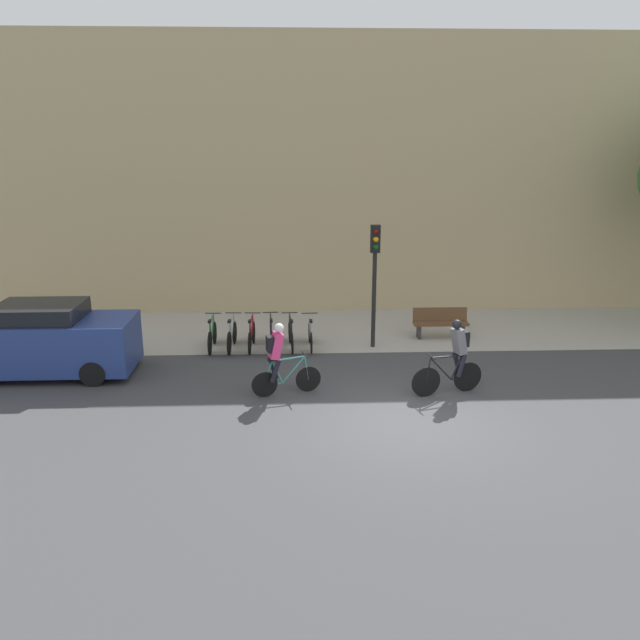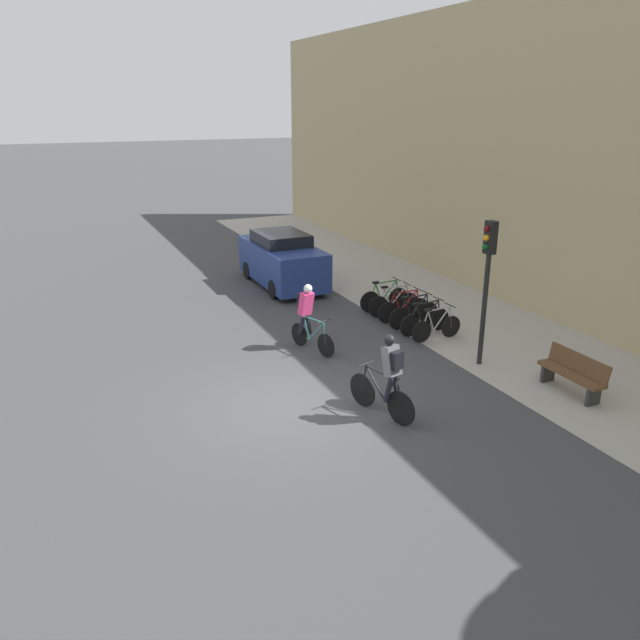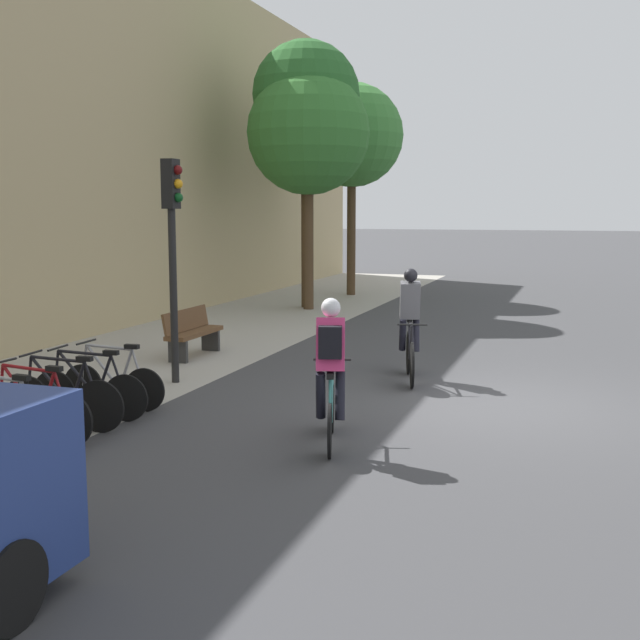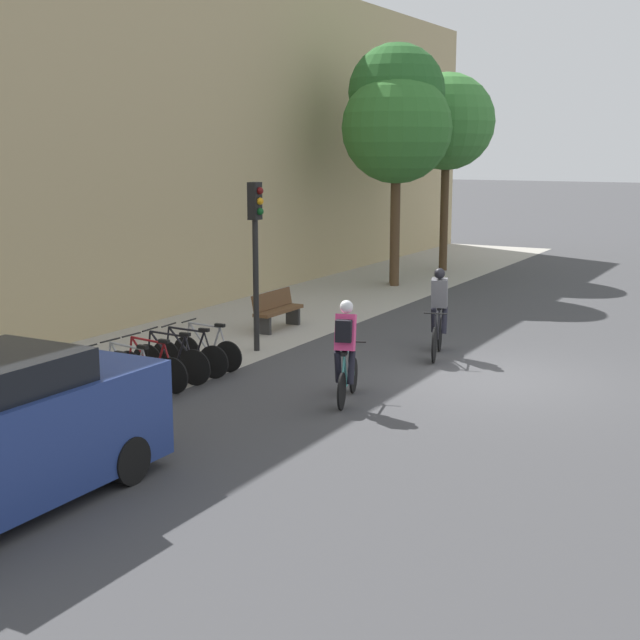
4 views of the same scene
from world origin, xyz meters
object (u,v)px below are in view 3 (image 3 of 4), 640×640
object	(u,v)px
cyclist_grey	(410,321)
traffic_light_pole	(173,229)
parked_bike_2	(34,410)
cyclist_pink	(331,368)
parked_bike_5	(113,382)
parked_bike_4	(90,390)
parked_bike_1	(1,421)
bench	(192,332)
parked_bike_3	(63,399)

from	to	relation	value
cyclist_grey	traffic_light_pole	xyz separation A→B (m)	(-1.48, 3.46, 1.49)
traffic_light_pole	parked_bike_2	bearing A→B (deg)	-179.65
cyclist_pink	parked_bike_5	bearing A→B (deg)	76.53
parked_bike_4	parked_bike_1	bearing A→B (deg)	179.97
cyclist_pink	parked_bike_2	distance (m)	3.55
parked_bike_1	bench	size ratio (longest dim) A/B	1.02
cyclist_pink	parked_bike_3	xyz separation A→B (m)	(-0.30, 3.40, -0.55)
cyclist_pink	parked_bike_1	distance (m)	3.73
parked_bike_3	parked_bike_4	xyz separation A→B (m)	(0.56, -0.00, -0.01)
parked_bike_3	traffic_light_pole	xyz separation A→B (m)	(2.92, 0.02, 2.04)
parked_bike_2	traffic_light_pole	size ratio (longest dim) A/B	0.47
parked_bike_2	bench	xyz separation A→B (m)	(5.61, 0.84, 0.08)
cyclist_pink	bench	distance (m)	6.39
parked_bike_5	bench	bearing A→B (deg)	12.09
cyclist_pink	parked_bike_5	size ratio (longest dim) A/B	1.12
cyclist_pink	parked_bike_2	xyz separation A→B (m)	(-0.86, 3.40, -0.56)
parked_bike_3	parked_bike_5	bearing A→B (deg)	-0.01
parked_bike_4	traffic_light_pole	xyz separation A→B (m)	(2.36, 0.02, 2.05)
parked_bike_1	parked_bike_3	size ratio (longest dim) A/B	0.99
parked_bike_1	bench	world-z (taller)	parked_bike_1
cyclist_pink	parked_bike_3	size ratio (longest dim) A/B	1.04
parked_bike_2	parked_bike_4	xyz separation A→B (m)	(1.12, -0.00, -0.00)
parked_bike_1	parked_bike_4	world-z (taller)	parked_bike_1
parked_bike_3	parked_bike_1	bearing A→B (deg)	-180.00
traffic_light_pole	bench	distance (m)	3.02
cyclist_pink	parked_bike_1	world-z (taller)	cyclist_pink
parked_bike_4	traffic_light_pole	size ratio (longest dim) A/B	0.47
parked_bike_1	parked_bike_5	world-z (taller)	parked_bike_1
parked_bike_2	bench	world-z (taller)	parked_bike_2
traffic_light_pole	parked_bike_1	bearing A→B (deg)	-179.70
parked_bike_4	traffic_light_pole	world-z (taller)	traffic_light_pole
parked_bike_1	traffic_light_pole	world-z (taller)	traffic_light_pole
cyclist_pink	cyclist_grey	size ratio (longest dim) A/B	0.97
parked_bike_1	parked_bike_5	size ratio (longest dim) A/B	1.07
cyclist_pink	parked_bike_4	world-z (taller)	cyclist_pink
parked_bike_3	parked_bike_5	size ratio (longest dim) A/B	1.07
cyclist_pink	parked_bike_2	size ratio (longest dim) A/B	1.05
cyclist_grey	parked_bike_3	world-z (taller)	cyclist_grey
parked_bike_2	parked_bike_4	size ratio (longest dim) A/B	1.00
parked_bike_2	traffic_light_pole	bearing A→B (deg)	0.35
cyclist_pink	parked_bike_3	bearing A→B (deg)	95.03
cyclist_grey	parked_bike_3	distance (m)	5.61
bench	parked_bike_2	bearing A→B (deg)	-171.45
cyclist_pink	parked_bike_4	distance (m)	3.46
cyclist_grey	parked_bike_3	size ratio (longest dim) A/B	1.07
parked_bike_1	parked_bike_2	distance (m)	0.56
parked_bike_3	bench	xyz separation A→B (m)	(5.05, 0.84, 0.07)
cyclist_grey	bench	xyz separation A→B (m)	(0.66, 4.28, -0.48)
bench	parked_bike_5	bearing A→B (deg)	-167.91
cyclist_grey	parked_bike_2	xyz separation A→B (m)	(-4.95, 3.44, -0.56)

